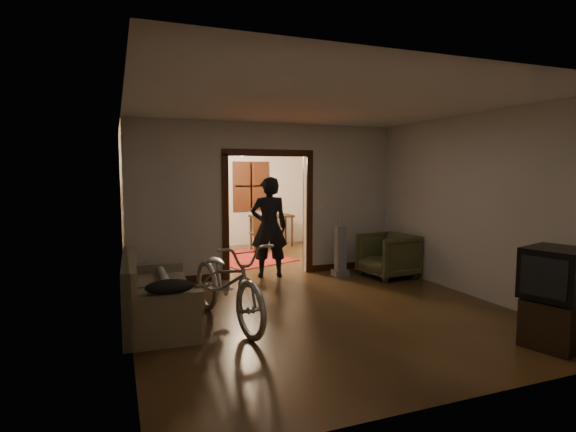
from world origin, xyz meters
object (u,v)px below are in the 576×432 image
bicycle (227,282)px  desk (271,231)px  sofa (158,289)px  armchair (388,255)px  person (269,227)px  locker (173,216)px

bicycle → desk: (2.46, 5.44, -0.14)m
sofa → armchair: size_ratio=2.12×
bicycle → person: person is taller
bicycle → person: 2.61m
bicycle → locker: locker is taller
locker → bicycle: bearing=-103.1°
sofa → locker: (0.79, 5.02, 0.45)m
sofa → bicycle: bearing=-21.1°
armchair → sofa: bearing=-81.3°
bicycle → desk: size_ratio=1.90×
bicycle → locker: (-0.03, 5.37, 0.35)m
armchair → locker: (-3.34, 3.95, 0.48)m
locker → desk: bearing=-11.7°
sofa → locker: bearing=83.0°
armchair → person: person is taller
locker → armchair: bearing=-63.2°
armchair → locker: 5.20m
sofa → locker: 5.11m
person → locker: (-1.33, 3.15, -0.04)m
person → sofa: bearing=51.8°
armchair → desk: armchair is taller
sofa → desk: (3.27, 5.09, -0.03)m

